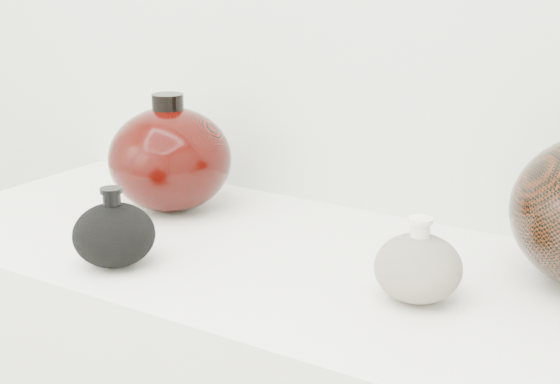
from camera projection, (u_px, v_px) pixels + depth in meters
The scene contains 3 objects.
black_gourd_vase at pixel (114, 234), 1.08m from camera, with size 0.12×0.12×0.11m.
cream_gourd_vase at pixel (418, 267), 0.97m from camera, with size 0.15×0.15×0.11m.
left_round_pot at pixel (170, 159), 1.31m from camera, with size 0.26×0.26×0.20m.
Camera 1 is at (0.57, 0.06, 1.32)m, focal length 50.00 mm.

